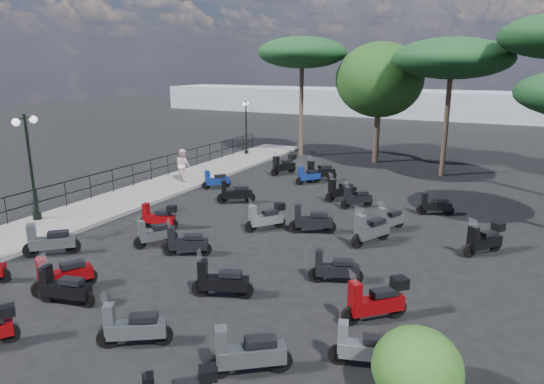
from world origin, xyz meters
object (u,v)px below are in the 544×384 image
at_px(scooter_8, 154,234).
at_px(scooter_19, 247,354).
at_px(broadleaf_tree, 380,80).
at_px(scooter_2, 50,241).
at_px(scooter_22, 389,220).
at_px(scooter_1, 63,275).
at_px(scooter_5, 284,165).
at_px(scooter_16, 341,191).
at_px(scooter_3, 159,217).
at_px(scooter_25, 376,301).
at_px(scooter_11, 308,176).
at_px(pedestrian_far, 183,165).
at_px(pine_2, 302,53).
at_px(scooter_12, 133,328).
at_px(scooter_7, 63,288).
at_px(lamp_post_1, 30,161).
at_px(scooter_15, 311,221).
at_px(scooter_27, 435,205).
at_px(scooter_10, 235,193).
at_px(scooter_9, 266,218).
at_px(scooter_14, 221,281).
at_px(scooter_4, 216,180).
at_px(scooter_20, 335,269).
at_px(scooter_21, 370,230).
at_px(lamp_post_2, 246,124).
at_px(pine_0, 452,59).
at_px(scooter_24, 364,348).
at_px(scooter_13, 186,243).
at_px(scooter_23, 356,198).
at_px(scooter_17, 320,172).
at_px(scooter_26, 484,240).

distance_m(scooter_8, scooter_19, 7.99).
bearing_deg(broadleaf_tree, scooter_2, -104.80).
bearing_deg(scooter_22, scooter_1, 78.79).
relative_size(scooter_5, scooter_16, 1.17).
bearing_deg(scooter_16, scooter_3, 90.31).
relative_size(scooter_16, scooter_25, 1.03).
distance_m(scooter_11, scooter_19, 16.21).
xyz_separation_m(pedestrian_far, scooter_11, (5.85, 2.83, -0.56)).
distance_m(scooter_19, pine_2, 24.97).
bearing_deg(scooter_12, scooter_7, 44.46).
relative_size(scooter_2, scooter_16, 0.98).
relative_size(lamp_post_1, scooter_8, 2.95).
distance_m(scooter_5, scooter_19, 18.30).
distance_m(pedestrian_far, scooter_12, 15.21).
bearing_deg(scooter_15, pine_2, 1.29).
relative_size(scooter_1, scooter_27, 1.11).
height_order(scooter_5, scooter_16, scooter_5).
relative_size(scooter_10, scooter_12, 1.02).
bearing_deg(scooter_9, scooter_8, 87.28).
xyz_separation_m(scooter_3, scooter_14, (5.15, -3.69, -0.00)).
bearing_deg(scooter_11, scooter_14, 136.10).
xyz_separation_m(scooter_5, scooter_12, (4.43, -17.07, -0.07)).
relative_size(scooter_4, pine_2, 0.16).
distance_m(scooter_11, scooter_20, 11.79).
distance_m(scooter_11, scooter_21, 8.85).
relative_size(scooter_12, scooter_15, 0.88).
distance_m(lamp_post_2, pedestrian_far, 8.53).
distance_m(scooter_14, broadleaf_tree, 20.65).
xyz_separation_m(scooter_8, scooter_10, (-0.23, 5.74, 0.05)).
bearing_deg(scooter_5, lamp_post_2, -17.55).
bearing_deg(pine_2, pine_0, -11.95).
height_order(scooter_15, scooter_24, scooter_15).
bearing_deg(scooter_15, scooter_12, 151.80).
bearing_deg(scooter_13, scooter_11, -25.15).
distance_m(scooter_11, scooter_24, 15.76).
bearing_deg(scooter_24, scooter_25, -8.17).
bearing_deg(pedestrian_far, scooter_22, -172.05).
xyz_separation_m(pedestrian_far, scooter_2, (2.12, -9.97, -0.50)).
bearing_deg(scooter_1, scooter_13, -84.75).
relative_size(scooter_23, scooter_25, 0.89).
bearing_deg(scooter_4, scooter_21, -167.69).
xyz_separation_m(scooter_7, broadleaf_tree, (2.18, 22.25, 4.64)).
relative_size(scooter_10, scooter_17, 1.00).
bearing_deg(scooter_12, scooter_8, 3.09).
height_order(scooter_7, scooter_21, scooter_21).
bearing_deg(scooter_17, scooter_14, 142.38).
distance_m(scooter_1, scooter_17, 15.26).
relative_size(scooter_2, scooter_20, 0.94).
relative_size(pedestrian_far, scooter_26, 1.19).
relative_size(scooter_21, scooter_22, 1.17).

